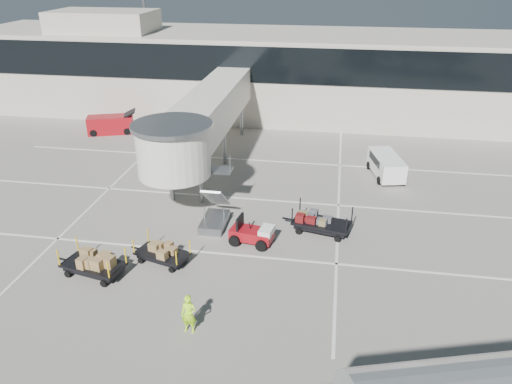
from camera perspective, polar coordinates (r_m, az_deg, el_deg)
ground at (r=26.06m, az=-4.36°, el=-9.42°), size 140.00×140.00×0.00m
lane_markings at (r=34.07m, az=-1.83°, el=-0.44°), size 40.00×30.00×0.02m
terminal at (r=52.11m, az=2.93°, el=13.46°), size 64.00×12.11×15.20m
jet_bridge at (r=35.89m, az=-6.25°, el=8.12°), size 5.70×20.40×6.03m
baggage_tug at (r=28.36m, az=-0.38°, el=-4.81°), size 2.60×1.91×1.60m
suitcase_cart at (r=29.66m, az=7.53°, el=-3.57°), size 4.20×2.37×1.61m
box_cart_near at (r=27.17m, az=-10.72°, el=-6.97°), size 3.54×2.14×1.36m
box_cart_far at (r=27.05m, az=-18.04°, el=-7.80°), size 3.98×2.21×1.53m
ground_worker at (r=22.22m, az=-7.70°, el=-13.67°), size 0.69×0.46×1.85m
minivan at (r=38.09m, az=14.60°, el=3.17°), size 2.64×4.54×1.62m
belt_loader at (r=48.14m, az=-16.24°, el=7.41°), size 4.64×2.94×2.10m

